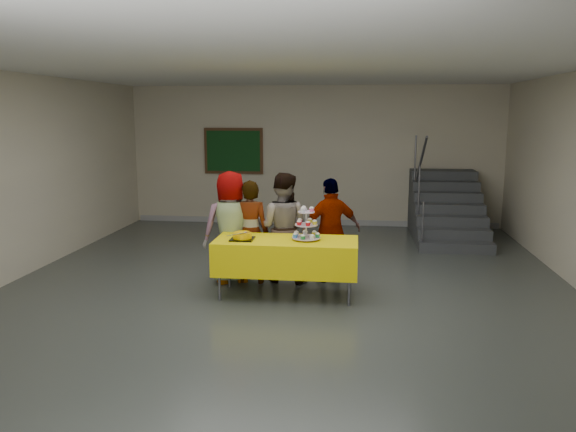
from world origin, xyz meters
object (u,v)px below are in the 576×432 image
schoolchild_a (231,227)px  staircase (445,212)px  bear_cake (242,235)px  noticeboard (233,151)px  cupcake_stand (306,227)px  schoolchild_d (331,230)px  bake_table (286,255)px  schoolchild_c (283,227)px  schoolchild_b (250,232)px

schoolchild_a → staircase: size_ratio=0.67×
bear_cake → noticeboard: noticeboard is taller
schoolchild_a → noticeboard: noticeboard is taller
cupcake_stand → schoolchild_d: size_ratio=0.30×
cupcake_stand → schoolchild_a: bearing=155.6°
bake_table → schoolchild_a: schoolchild_a is taller
bear_cake → noticeboard: 5.21m
cupcake_stand → bear_cake: size_ratio=1.24×
schoolchild_d → staircase: staircase is taller
cupcake_stand → schoolchild_c: schoolchild_c is taller
bear_cake → schoolchild_b: bearing=91.3°
schoolchild_b → noticeboard: bearing=-76.9°
bake_table → schoolchild_c: (-0.14, 0.68, 0.24)m
schoolchild_b → staircase: staircase is taller
staircase → noticeboard: bearing=169.4°
schoolchild_b → bear_cake: bearing=89.1°
bake_table → noticeboard: size_ratio=1.45×
schoolchild_c → noticeboard: size_ratio=1.22×
schoolchild_d → staircase: 3.96m
staircase → schoolchild_c: bearing=-129.3°
schoolchild_a → schoolchild_b: 0.28m
schoolchild_a → schoolchild_b: schoolchild_a is taller
cupcake_stand → noticeboard: (-2.05, 4.91, 0.67)m
bake_table → schoolchild_c: size_ratio=1.19×
cupcake_stand → staircase: bearing=59.5°
bear_cake → staircase: staircase is taller
schoolchild_a → schoolchild_c: 0.74m
noticeboard → schoolchild_a: bearing=-78.2°
staircase → noticeboard: size_ratio=1.85×
schoolchild_b → schoolchild_d: bearing=-171.5°
cupcake_stand → staircase: staircase is taller
schoolchild_b → staircase: bearing=-134.6°
schoolchild_c → schoolchild_d: 0.70m
cupcake_stand → schoolchild_c: (-0.40, 0.65, -0.14)m
bear_cake → schoolchild_c: 0.87m
schoolchild_c → noticeboard: (-1.65, 4.26, 0.81)m
schoolchild_b → schoolchild_c: (0.45, 0.14, 0.05)m
schoolchild_d → noticeboard: 4.87m
bake_table → bear_cake: bearing=-173.1°
cupcake_stand → schoolchild_d: bearing=67.9°
schoolchild_c → noticeboard: 4.64m
schoolchild_d → schoolchild_a: bearing=-13.8°
bear_cake → schoolchild_b: 0.62m
schoolchild_c → schoolchild_d: size_ratio=1.05×
cupcake_stand → staircase: (2.41, 4.08, -0.45)m
cupcake_stand → bear_cake: (-0.83, -0.10, -0.11)m
schoolchild_a → cupcake_stand: bearing=131.4°
bake_table → schoolchild_d: (0.56, 0.76, 0.20)m
bake_table → cupcake_stand: (0.26, 0.03, 0.38)m
bear_cake → schoolchild_c: (0.43, 0.75, -0.04)m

